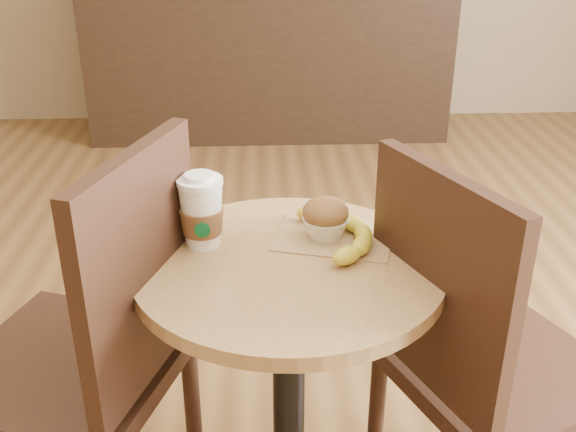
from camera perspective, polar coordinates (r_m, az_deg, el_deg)
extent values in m
cylinder|color=black|center=(1.55, 0.07, -16.00)|extent=(0.07, 0.07, 0.72)
cylinder|color=#A27C4A|center=(1.34, 0.07, -4.41)|extent=(0.62, 0.62, 0.03)
cube|color=black|center=(1.54, -18.00, -12.10)|extent=(0.56, 0.56, 0.04)
cylinder|color=black|center=(1.90, -18.70, -13.59)|extent=(0.04, 0.04, 0.49)
cylinder|color=black|center=(1.74, -8.03, -16.41)|extent=(0.04, 0.04, 0.49)
cube|color=black|center=(1.30, -12.29, -4.38)|extent=(0.17, 0.41, 0.46)
cube|color=black|center=(1.56, 17.33, -12.25)|extent=(0.56, 0.56, 0.04)
cylinder|color=black|center=(1.91, 16.84, -13.41)|extent=(0.04, 0.04, 0.48)
cylinder|color=black|center=(1.72, 7.42, -17.21)|extent=(0.04, 0.04, 0.48)
cube|color=black|center=(1.30, 12.56, -5.61)|extent=(0.19, 0.38, 0.45)
cube|color=black|center=(4.35, -1.60, 13.54)|extent=(2.20, 0.60, 1.00)
cube|color=#9C794B|center=(1.42, 3.94, -1.78)|extent=(0.28, 0.24, 0.00)
cylinder|color=white|center=(1.35, -7.49, 2.92)|extent=(0.09, 0.09, 0.01)
cylinder|color=white|center=(1.34, -7.52, 3.35)|extent=(0.06, 0.06, 0.01)
cylinder|color=#074C24|center=(1.34, -7.26, -1.19)|extent=(0.03, 0.00, 0.03)
ellipsoid|color=brown|center=(1.40, 3.20, 0.32)|extent=(0.10, 0.10, 0.06)
ellipsoid|color=beige|center=(1.39, 3.22, 1.06)|extent=(0.04, 0.04, 0.02)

